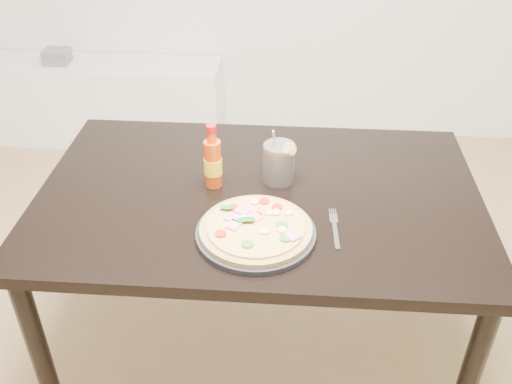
# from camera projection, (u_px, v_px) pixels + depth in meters

# --- Properties ---
(dining_table) EXTENTS (1.40, 0.90, 0.75)m
(dining_table) POSITION_uv_depth(u_px,v_px,m) (259.00, 213.00, 1.86)
(dining_table) COLOR black
(dining_table) RESTS_ON ground
(plate) EXTENTS (0.34, 0.34, 0.02)m
(plate) POSITION_uv_depth(u_px,v_px,m) (256.00, 233.00, 1.62)
(plate) COLOR black
(plate) RESTS_ON dining_table
(pizza) EXTENTS (0.32, 0.32, 0.03)m
(pizza) POSITION_uv_depth(u_px,v_px,m) (256.00, 227.00, 1.61)
(pizza) COLOR tan
(pizza) RESTS_ON plate
(hot_sauce_bottle) EXTENTS (0.07, 0.07, 0.22)m
(hot_sauce_bottle) POSITION_uv_depth(u_px,v_px,m) (213.00, 162.00, 1.79)
(hot_sauce_bottle) COLOR #CF3E0C
(hot_sauce_bottle) RESTS_ON dining_table
(cola_cup) EXTENTS (0.11, 0.10, 0.19)m
(cola_cup) POSITION_uv_depth(u_px,v_px,m) (279.00, 164.00, 1.83)
(cola_cup) COLOR black
(cola_cup) RESTS_ON dining_table
(fork) EXTENTS (0.03, 0.19, 0.00)m
(fork) POSITION_uv_depth(u_px,v_px,m) (335.00, 227.00, 1.65)
(fork) COLOR silver
(fork) RESTS_ON dining_table
(media_console) EXTENTS (1.40, 0.34, 0.50)m
(media_console) POSITION_uv_depth(u_px,v_px,m) (107.00, 102.00, 3.50)
(media_console) COLOR white
(media_console) RESTS_ON ground
(cd_stack) EXTENTS (0.14, 0.12, 0.08)m
(cd_stack) POSITION_uv_depth(u_px,v_px,m) (57.00, 56.00, 3.34)
(cd_stack) COLOR slate
(cd_stack) RESTS_ON media_console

